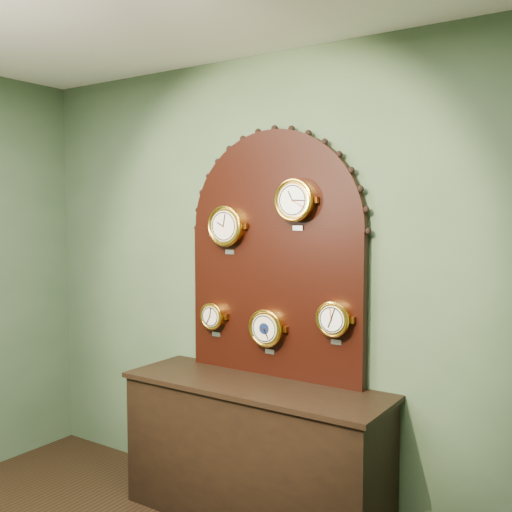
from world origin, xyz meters
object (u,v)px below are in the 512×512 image
Objects in this scene: hygrometer at (213,316)px; tide_clock at (334,319)px; display_board at (274,246)px; arabic_clock at (295,200)px; roman_clock at (227,226)px; barometer at (267,328)px; shop_counter at (254,454)px.

tide_clock is at bearing -0.06° from hygrometer.
arabic_clock is (0.18, -0.07, 0.28)m from display_board.
arabic_clock is at bearing -0.19° from hygrometer.
roman_clock is 1.20× the size of tide_clock.
barometer is at bearing -179.89° from tide_clock.
tide_clock reaches higher than hygrometer.
tide_clock is at bearing 0.10° from roman_clock.
hygrometer is at bearing 159.86° from shop_counter.
display_board is at bearing 82.36° from barometer.
display_board is 4.96× the size of roman_clock.
arabic_clock reaches higher than barometer.
display_board reaches higher than shop_counter.
hygrometer is at bearing 178.88° from roman_clock.
roman_clock is at bearing -1.12° from hygrometer.
arabic_clock is at bearing -20.13° from display_board.
arabic_clock is 1.33× the size of hygrometer.
shop_counter is 0.75m from barometer.
tide_clock is at bearing 0.26° from arabic_clock.
hygrometer is (-0.11, 0.00, -0.58)m from roman_clock.
display_board reaches higher than hygrometer.
tide_clock is at bearing 0.11° from barometer.
tide_clock is (0.44, 0.15, 0.84)m from shop_counter.
shop_counter is 5.28× the size of arabic_clock.
roman_clock reaches higher than barometer.
shop_counter is at bearing -20.14° from hygrometer.
hygrometer reaches higher than shop_counter.
tide_clock reaches higher than barometer.
arabic_clock is 0.79m from barometer.
hygrometer is at bearing 179.94° from tide_clock.
roman_clock is 1.02× the size of arabic_clock.
barometer is at bearing 93.36° from shop_counter.
arabic_clock is (0.49, 0.00, 0.16)m from roman_clock.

